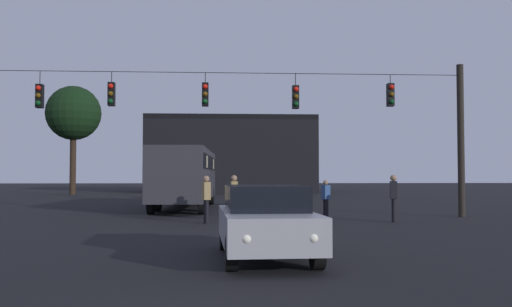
% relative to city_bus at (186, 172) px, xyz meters
% --- Properties ---
extents(ground_plane, '(168.00, 168.00, 0.00)m').
position_rel_city_bus_xyz_m(ground_plane, '(1.39, 1.63, -1.87)').
color(ground_plane, black).
rests_on(ground_plane, ground).
extents(overhead_signal_span, '(21.17, 0.44, 6.36)m').
position_rel_city_bus_xyz_m(overhead_signal_span, '(1.39, -6.33, 1.95)').
color(overhead_signal_span, black).
rests_on(overhead_signal_span, ground).
extents(city_bus, '(2.85, 11.07, 3.00)m').
position_rel_city_bus_xyz_m(city_bus, '(0.00, 0.00, 0.00)').
color(city_bus, '#2D2D33').
rests_on(city_bus, ground).
extents(car_near_right, '(1.98, 4.40, 1.52)m').
position_rel_city_bus_xyz_m(car_near_right, '(2.85, -17.14, -1.07)').
color(car_near_right, '#99999E').
rests_on(car_near_right, ground).
extents(car_far_left, '(2.01, 4.41, 1.52)m').
position_rel_city_bus_xyz_m(car_far_left, '(-0.51, 10.39, -1.07)').
color(car_far_left, navy).
rests_on(car_far_left, ground).
extents(pedestrian_crossing_left, '(0.33, 0.41, 1.53)m').
position_rel_city_bus_xyz_m(pedestrian_crossing_left, '(6.10, -6.51, -1.01)').
color(pedestrian_crossing_left, black).
rests_on(pedestrian_crossing_left, ground).
extents(pedestrian_crossing_center, '(0.31, 0.40, 1.75)m').
position_rel_city_bus_xyz_m(pedestrian_crossing_center, '(8.22, -8.68, -0.87)').
color(pedestrian_crossing_center, black).
rests_on(pedestrian_crossing_center, ground).
extents(pedestrian_crossing_right, '(0.34, 0.42, 1.71)m').
position_rel_city_bus_xyz_m(pedestrian_crossing_right, '(1.34, -8.75, -0.89)').
color(pedestrian_crossing_right, black).
rests_on(pedestrian_crossing_right, ground).
extents(pedestrian_near_bus, '(0.28, 0.39, 1.73)m').
position_rel_city_bus_xyz_m(pedestrian_near_bus, '(2.36, -7.70, -0.88)').
color(pedestrian_near_bus, black).
rests_on(pedestrian_near_bus, ground).
extents(corner_building, '(16.74, 11.87, 7.55)m').
position_rel_city_bus_xyz_m(corner_building, '(2.67, 29.52, 1.91)').
color(corner_building, black).
rests_on(corner_building, ground).
extents(tree_left_silhouette, '(4.74, 4.74, 9.51)m').
position_rel_city_bus_xyz_m(tree_left_silhouette, '(-11.18, 20.04, 5.21)').
color(tree_left_silhouette, '#2D2116').
rests_on(tree_left_silhouette, ground).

